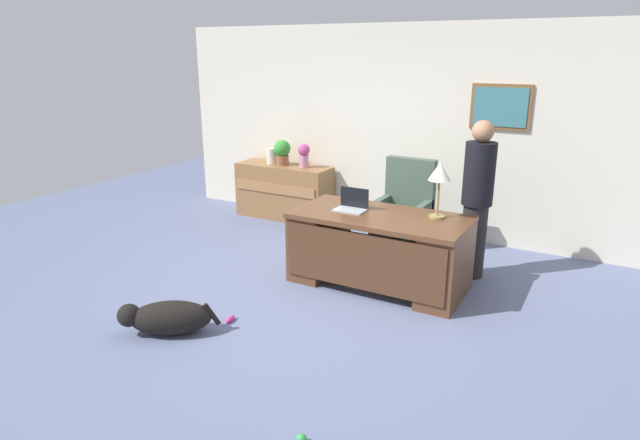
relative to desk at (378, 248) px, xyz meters
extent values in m
plane|color=slate|center=(-0.42, -0.69, -0.42)|extent=(12.00, 12.00, 0.00)
cube|color=beige|center=(-0.42, 1.91, 0.93)|extent=(7.00, 0.12, 2.70)
cube|color=brown|center=(0.72, 1.84, 1.31)|extent=(0.70, 0.03, 0.53)
cube|color=#3A757D|center=(0.72, 1.82, 1.31)|extent=(0.62, 0.01, 0.45)
cube|color=brown|center=(0.00, 0.03, 0.32)|extent=(1.78, 0.89, 0.05)
cube|color=brown|center=(-0.71, 0.03, -0.06)|extent=(0.36, 0.83, 0.72)
cube|color=brown|center=(0.71, 0.03, -0.06)|extent=(0.36, 0.83, 0.72)
cube|color=#4E2F1C|center=(0.00, -0.38, -0.02)|extent=(1.68, 0.04, 0.57)
cube|color=olive|center=(-2.17, 1.56, -0.02)|extent=(1.42, 0.48, 0.78)
cube|color=#A16F40|center=(-2.17, 1.31, 0.07)|extent=(1.32, 0.02, 0.14)
cube|color=#475B4C|center=(-0.10, 0.93, -0.05)|extent=(0.60, 0.58, 0.18)
cylinder|color=black|center=(-0.10, 0.93, -0.28)|extent=(0.10, 0.10, 0.28)
cylinder|color=black|center=(-0.10, 0.93, -0.39)|extent=(0.52, 0.52, 0.05)
cube|color=#475B4C|center=(-0.10, 1.17, 0.39)|extent=(0.60, 0.12, 0.69)
cube|color=#475B4C|center=(-0.36, 0.93, 0.15)|extent=(0.08, 0.50, 0.22)
cube|color=#475B4C|center=(0.16, 0.93, 0.15)|extent=(0.08, 0.50, 0.22)
cylinder|color=#262323|center=(0.79, 0.74, -0.01)|extent=(0.26, 0.26, 0.81)
cylinder|color=black|center=(0.79, 0.74, 0.72)|extent=(0.32, 0.32, 0.66)
sphere|color=#AE7855|center=(0.79, 0.74, 1.16)|extent=(0.22, 0.22, 0.22)
ellipsoid|color=black|center=(-1.15, -1.82, -0.27)|extent=(0.75, 0.64, 0.30)
sphere|color=black|center=(-1.43, -2.02, -0.23)|extent=(0.20, 0.20, 0.20)
cylinder|color=black|center=(-0.86, -1.62, -0.25)|extent=(0.15, 0.12, 0.21)
cube|color=#B2B5BA|center=(-0.33, 0.00, 0.36)|extent=(0.32, 0.22, 0.01)
cube|color=black|center=(-0.33, 0.11, 0.47)|extent=(0.32, 0.01, 0.21)
cylinder|color=#9E8447|center=(0.53, 0.21, 0.36)|extent=(0.16, 0.16, 0.02)
cylinder|color=#9E8447|center=(0.53, 0.21, 0.55)|extent=(0.02, 0.02, 0.36)
cone|color=silver|center=(0.53, 0.21, 0.82)|extent=(0.22, 0.22, 0.18)
cylinder|color=#C8809E|center=(-1.83, 1.56, 0.46)|extent=(0.14, 0.14, 0.18)
sphere|color=#B94687|center=(-1.83, 1.56, 0.62)|extent=(0.17, 0.17, 0.17)
cylinder|color=silver|center=(-2.37, 1.56, 0.48)|extent=(0.14, 0.14, 0.22)
cylinder|color=brown|center=(-2.19, 1.56, 0.44)|extent=(0.18, 0.18, 0.14)
sphere|color=green|center=(-2.19, 1.56, 0.61)|extent=(0.24, 0.24, 0.24)
sphere|color=green|center=(0.56, -2.45, -0.38)|extent=(0.07, 0.07, 0.07)
ellipsoid|color=#D8338C|center=(-0.84, -1.40, -0.39)|extent=(0.07, 0.15, 0.05)
camera|label=1|loc=(2.03, -4.83, 1.94)|focal=30.25mm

